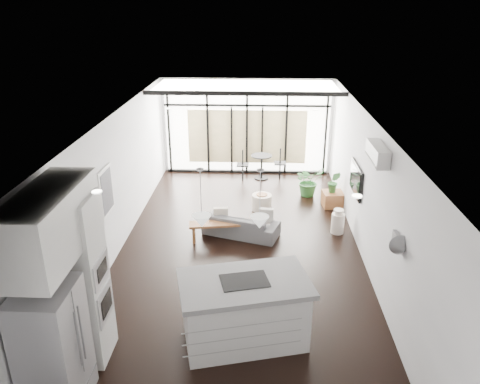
# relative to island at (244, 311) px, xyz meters

# --- Properties ---
(floor) EXTENTS (5.00, 10.00, 0.00)m
(floor) POSITION_rel_island_xyz_m (-0.19, 2.62, -0.52)
(floor) COLOR black
(floor) RESTS_ON ground
(ceiling) EXTENTS (5.00, 10.00, 0.00)m
(ceiling) POSITION_rel_island_xyz_m (-0.19, 2.62, 2.28)
(ceiling) COLOR white
(ceiling) RESTS_ON ground
(wall_left) EXTENTS (0.02, 10.00, 2.80)m
(wall_left) POSITION_rel_island_xyz_m (-2.69, 2.62, 0.88)
(wall_left) COLOR silver
(wall_left) RESTS_ON ground
(wall_right) EXTENTS (0.02, 10.00, 2.80)m
(wall_right) POSITION_rel_island_xyz_m (2.31, 2.62, 0.88)
(wall_right) COLOR silver
(wall_right) RESTS_ON ground
(wall_back) EXTENTS (5.00, 0.02, 2.80)m
(wall_back) POSITION_rel_island_xyz_m (-0.19, 7.62, 0.88)
(wall_back) COLOR silver
(wall_back) RESTS_ON ground
(glazing) EXTENTS (5.00, 0.20, 2.80)m
(glazing) POSITION_rel_island_xyz_m (-0.19, 7.50, 0.88)
(glazing) COLOR black
(glazing) RESTS_ON ground
(skylight) EXTENTS (4.70, 1.90, 0.06)m
(skylight) POSITION_rel_island_xyz_m (-0.19, 6.62, 2.25)
(skylight) COLOR white
(skylight) RESTS_ON ceiling
(neighbour_building) EXTENTS (3.50, 0.02, 1.60)m
(neighbour_building) POSITION_rel_island_xyz_m (-0.19, 7.57, 0.58)
(neighbour_building) COLOR beige
(neighbour_building) RESTS_ON ground
(island) EXTENTS (2.13, 1.56, 1.05)m
(island) POSITION_rel_island_xyz_m (0.00, 0.00, 0.00)
(island) COLOR silver
(island) RESTS_ON floor
(cooktop) EXTENTS (0.79, 0.62, 0.01)m
(cooktop) POSITION_rel_island_xyz_m (0.00, 0.00, 0.53)
(cooktop) COLOR black
(cooktop) RESTS_ON island
(fridge) EXTENTS (0.67, 0.83, 1.72)m
(fridge) POSITION_rel_island_xyz_m (-2.32, -1.33, 0.34)
(fridge) COLOR #A6A6AC
(fridge) RESTS_ON floor
(appliance_column) EXTENTS (0.65, 0.68, 2.53)m
(appliance_column) POSITION_rel_island_xyz_m (-2.28, -0.43, 0.74)
(appliance_column) COLOR silver
(appliance_column) RESTS_ON floor
(upper_cabinets) EXTENTS (0.62, 1.75, 0.86)m
(upper_cabinets) POSITION_rel_island_xyz_m (-2.31, -0.88, 1.83)
(upper_cabinets) COLOR silver
(upper_cabinets) RESTS_ON wall_left
(pendant_left) EXTENTS (0.26, 0.26, 0.18)m
(pendant_left) POSITION_rel_island_xyz_m (-0.59, -0.03, 1.50)
(pendant_left) COLOR white
(pendant_left) RESTS_ON ceiling
(pendant_right) EXTENTS (0.26, 0.26, 0.18)m
(pendant_right) POSITION_rel_island_xyz_m (0.21, -0.03, 1.50)
(pendant_right) COLOR white
(pendant_right) RESTS_ON ceiling
(sofa) EXTENTS (1.73, 0.98, 0.65)m
(sofa) POSITION_rel_island_xyz_m (-0.19, 3.47, -0.20)
(sofa) COLOR #454547
(sofa) RESTS_ON floor
(console_bench) EXTENTS (1.30, 0.51, 0.41)m
(console_bench) POSITION_rel_island_xyz_m (-0.67, 3.21, -0.32)
(console_bench) COLOR brown
(console_bench) RESTS_ON floor
(pouf) EXTENTS (0.59, 0.59, 0.39)m
(pouf) POSITION_rel_island_xyz_m (0.26, 4.84, -0.33)
(pouf) COLOR beige
(pouf) RESTS_ON floor
(crate) EXTENTS (0.55, 0.55, 0.38)m
(crate) POSITION_rel_island_xyz_m (2.06, 5.13, -0.34)
(crate) COLOR brown
(crate) RESTS_ON floor
(plant_tall) EXTENTS (1.01, 1.05, 0.64)m
(plant_tall) POSITION_rel_island_xyz_m (1.50, 5.81, -0.20)
(plant_tall) COLOR #2D662E
(plant_tall) RESTS_ON floor
(plant_crate) EXTENTS (0.38, 0.59, 0.25)m
(plant_crate) POSITION_rel_island_xyz_m (2.06, 5.13, -0.02)
(plant_crate) COLOR #2D662E
(plant_crate) RESTS_ON crate
(milk_can) EXTENTS (0.30, 0.30, 0.57)m
(milk_can) POSITION_rel_island_xyz_m (1.96, 3.65, -0.24)
(milk_can) COLOR beige
(milk_can) RESTS_ON floor
(bistro_set) EXTENTS (1.45, 0.79, 0.66)m
(bistro_set) POSITION_rel_island_xyz_m (0.25, 7.02, -0.19)
(bistro_set) COLOR black
(bistro_set) RESTS_ON floor
(tv) EXTENTS (0.05, 1.10, 0.65)m
(tv) POSITION_rel_island_xyz_m (2.27, 3.62, 0.78)
(tv) COLOR black
(tv) RESTS_ON wall_right
(ac_unit) EXTENTS (0.22, 0.90, 0.30)m
(ac_unit) POSITION_rel_island_xyz_m (2.19, 1.82, 1.93)
(ac_unit) COLOR silver
(ac_unit) RESTS_ON wall_right
(framed_art) EXTENTS (0.04, 0.70, 0.90)m
(framed_art) POSITION_rel_island_xyz_m (-2.66, 2.12, 1.03)
(framed_art) COLOR black
(framed_art) RESTS_ON wall_left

